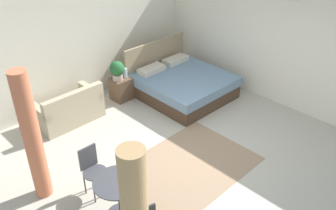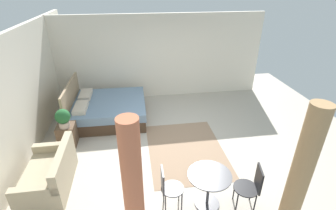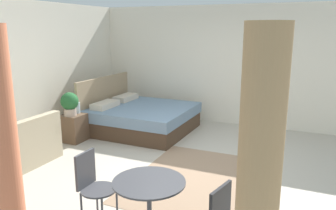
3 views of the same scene
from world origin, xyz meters
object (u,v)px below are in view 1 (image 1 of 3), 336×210
Objects in this scene: couch at (69,110)px; cafe_chair_near_couch at (92,167)px; balcony_table at (119,192)px; bed at (182,84)px; vase at (125,73)px; nightstand at (122,88)px; potted_plant at (117,70)px.

couch is 2.33m from cafe_chair_near_couch.
cafe_chair_near_couch is at bearing 88.88° from balcony_table.
cafe_chair_near_couch is (-0.85, -2.15, 0.25)m from couch.
vase is at bearing 139.88° from bed.
couch reaches higher than nightstand.
couch is 2.56× the size of nightstand.
balcony_table is (-2.18, -2.82, -0.31)m from potted_plant.
nightstand is at bearing 142.40° from bed.
potted_plant is at bearing 44.17° from cafe_chair_near_couch.
potted_plant is (-0.10, -0.01, 0.52)m from nightstand.
bed is 2.38× the size of cafe_chair_near_couch.
couch is 3.00m from balcony_table.
nightstand is (-1.14, 0.88, -0.03)m from bed.
balcony_table is at bearing -106.83° from couch.
vase is (0.22, -0.01, -0.14)m from potted_plant.
couch is at bearing 73.17° from balcony_table.
couch is at bearing 177.98° from vase.
cafe_chair_near_couch reaches higher than nightstand.
potted_plant reaches higher than couch.
bed is at bearing 29.79° from balcony_table.
vase is at bearing -1.78° from potted_plant.
couch reaches higher than vase.
balcony_table is at bearing -91.12° from cafe_chair_near_couch.
bed reaches higher than balcony_table.
vase is 0.29× the size of balcony_table.
bed is 3.83× the size of nightstand.
nightstand is 1.18× the size of potted_plant.
balcony_table is 0.86× the size of cafe_chair_near_couch.
vase reaches higher than balcony_table.
balcony_table is (-0.87, -2.87, 0.21)m from couch.
potted_plant reaches higher than vase.
vase is (0.12, -0.02, 0.38)m from nightstand.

